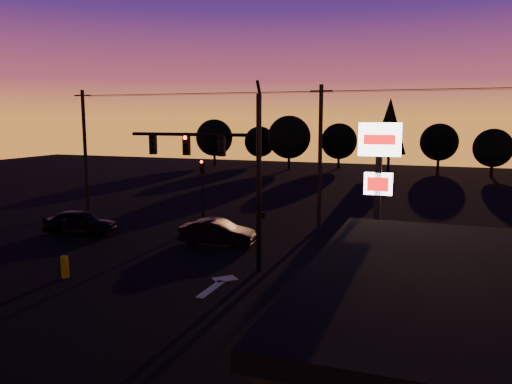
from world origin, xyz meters
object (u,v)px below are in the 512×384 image
Objects in this scene: bollard at (65,267)px; suv_parked at (397,319)px; traffic_signal_mast at (226,163)px; car_left at (80,222)px; car_mid at (217,232)px; secondary_signal at (203,183)px; pylon_sign at (379,175)px; car_right at (398,239)px.

bollard is 14.25m from suv_parked.
traffic_signal_mast is 12.13m from car_left.
suv_parked is (19.07, -8.23, -0.10)m from car_left.
car_mid is at bearing 120.16° from traffic_signal_mast.
traffic_signal_mast is 1.97× the size of secondary_signal.
pylon_sign reaches higher than bollard.
car_left is at bearing 89.74° from car_mid.
bollard is at bearing -147.73° from traffic_signal_mast.
secondary_signal is (-4.90, 7.49, -2.07)m from traffic_signal_mast.
suv_parked is (8.11, -5.14, -4.29)m from traffic_signal_mast.
secondary_signal is at bearing 123.19° from traffic_signal_mast.
bollard is 0.22× the size of car_left.
secondary_signal is at bearing -113.79° from car_right.
traffic_signal_mast is 1.26× the size of pylon_sign.
pylon_sign is at bearing -16.40° from car_right.
secondary_signal reaches higher than car_mid.
car_right is at bearing 34.79° from bollard.
secondary_signal reaches higher than car_right.
car_left is at bearing -144.00° from secondary_signal.
suv_parked reaches higher than bollard.
car_right reaches higher than bollard.
secondary_signal is at bearing 84.08° from bollard.
suv_parked is (13.01, -12.63, -2.21)m from secondary_signal.
car_right is 10.66m from suv_parked.
car_mid is 13.59m from suv_parked.
traffic_signal_mast is at bearing 117.52° from suv_parked.
secondary_signal reaches higher than suv_parked.
car_left is 8.80m from car_mid.
suv_parked is at bearing -5.23° from bollard.
car_left is 1.04× the size of car_mid.
secondary_signal reaches higher than bollard.
car_right is at bearing 63.92° from suv_parked.
traffic_signal_mast is at bearing 32.27° from bollard.
traffic_signal_mast is 9.19m from secondary_signal.
traffic_signal_mast reaches higher than suv_parked.
suv_parked is at bearing -10.49° from car_right.
secondary_signal is 18.27m from suv_parked.
car_left is (-10.96, 3.09, -4.19)m from traffic_signal_mast.
car_right is at bearing -9.24° from secondary_signal.
car_mid is at bearing 62.80° from bollard.
secondary_signal is 12.61m from car_right.
traffic_signal_mast reaches higher than secondary_signal.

